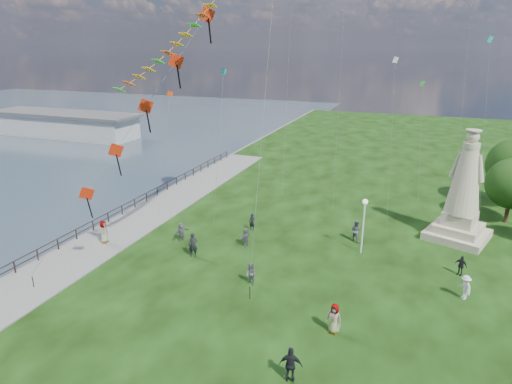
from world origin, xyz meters
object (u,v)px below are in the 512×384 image
at_px(person_1, 251,274).
at_px(person_9, 461,265).
at_px(lamppost, 364,215).
at_px(person_4, 334,318).
at_px(person_5, 181,232).
at_px(statue, 463,199).
at_px(person_11, 246,237).
at_px(person_0, 193,245).
at_px(person_6, 252,222).
at_px(person_8, 465,287).
at_px(person_10, 104,233).
at_px(pier_pavilion, 65,124).
at_px(person_7, 356,231).
at_px(person_3, 291,365).

distance_m(person_1, person_9, 14.88).
xyz_separation_m(lamppost, person_4, (-0.06, -10.57, -2.34)).
xyz_separation_m(person_5, person_9, (21.32, 2.16, -0.07)).
relative_size(statue, person_11, 5.86).
bearing_deg(person_9, person_0, -135.82).
bearing_deg(person_1, person_6, 135.66).
height_order(person_6, person_9, person_6).
bearing_deg(person_11, person_8, 96.79).
xyz_separation_m(person_0, person_10, (-7.95, -0.58, -0.02)).
bearing_deg(person_0, person_9, -12.17).
bearing_deg(person_8, pier_pavilion, -145.17).
xyz_separation_m(statue, person_7, (-7.93, -3.63, -2.57)).
xyz_separation_m(pier_pavilion, person_0, (46.23, -35.06, -0.88)).
bearing_deg(person_11, lamppost, 117.41).
height_order(person_4, person_6, person_4).
distance_m(person_4, person_5, 16.09).
bearing_deg(person_3, statue, -121.70).
height_order(statue, person_11, statue).
height_order(lamppost, person_3, lamppost).
bearing_deg(person_4, lamppost, 103.85).
xyz_separation_m(lamppost, person_3, (-1.27, -15.03, -2.29)).
xyz_separation_m(person_1, person_5, (-7.96, 4.39, 0.01)).
relative_size(statue, person_7, 4.98).
distance_m(person_8, person_11, 16.12).
relative_size(person_1, person_3, 0.84).
bearing_deg(person_4, statue, 80.26).
height_order(statue, person_1, statue).
bearing_deg(person_0, person_4, -49.10).
relative_size(lamppost, person_7, 2.42).
distance_m(pier_pavilion, person_7, 63.83).
bearing_deg(person_8, person_7, -156.42).
bearing_deg(lamppost, person_7, 109.78).
relative_size(person_7, person_11, 1.18).
relative_size(pier_pavilion, person_4, 16.54).
bearing_deg(person_8, person_1, -103.92).
distance_m(pier_pavilion, person_11, 58.77).
bearing_deg(person_9, person_4, -94.80).
distance_m(person_1, person_6, 9.14).
distance_m(person_5, person_9, 21.43).
bearing_deg(lamppost, person_4, -90.34).
bearing_deg(person_3, person_8, -137.07).
relative_size(person_6, person_7, 0.82).
distance_m(statue, person_5, 23.36).
distance_m(person_0, person_8, 19.10).
distance_m(person_0, person_1, 6.10).
bearing_deg(person_10, person_4, -111.02).
height_order(person_6, person_10, person_10).
distance_m(person_7, person_11, 9.19).
bearing_deg(pier_pavilion, person_4, -34.79).
distance_m(person_1, person_8, 13.80).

